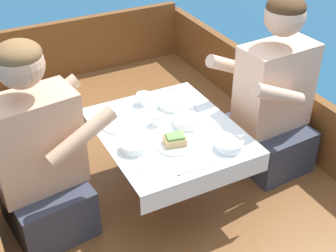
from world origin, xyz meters
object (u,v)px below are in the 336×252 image
object	(u,v)px
coffee_cup_port	(144,98)
coffee_cup_starboard	(157,119)
person_port	(39,160)
person_starboard	(272,102)
sandwich	(175,139)

from	to	relation	value
coffee_cup_port	coffee_cup_starboard	xyz separation A→B (m)	(-0.03, -0.22, -0.00)
person_port	coffee_cup_starboard	distance (m)	0.60
person_starboard	coffee_cup_port	size ratio (longest dim) A/B	9.38
person_starboard	coffee_cup_port	bearing A→B (deg)	-29.49
coffee_cup_port	coffee_cup_starboard	bearing A→B (deg)	-97.90
person_port	sandwich	world-z (taller)	person_port
person_starboard	coffee_cup_port	world-z (taller)	person_starboard
person_port	person_starboard	bearing A→B (deg)	-11.40
sandwich	person_starboard	bearing A→B (deg)	9.81
coffee_cup_starboard	coffee_cup_port	bearing A→B (deg)	82.10
sandwich	coffee_cup_port	world-z (taller)	coffee_cup_port
sandwich	coffee_cup_starboard	size ratio (longest dim) A/B	1.30
sandwich	coffee_cup_port	size ratio (longest dim) A/B	1.08
sandwich	coffee_cup_port	xyz separation A→B (m)	(0.03, 0.42, -0.00)
person_starboard	coffee_cup_starboard	size ratio (longest dim) A/B	11.31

